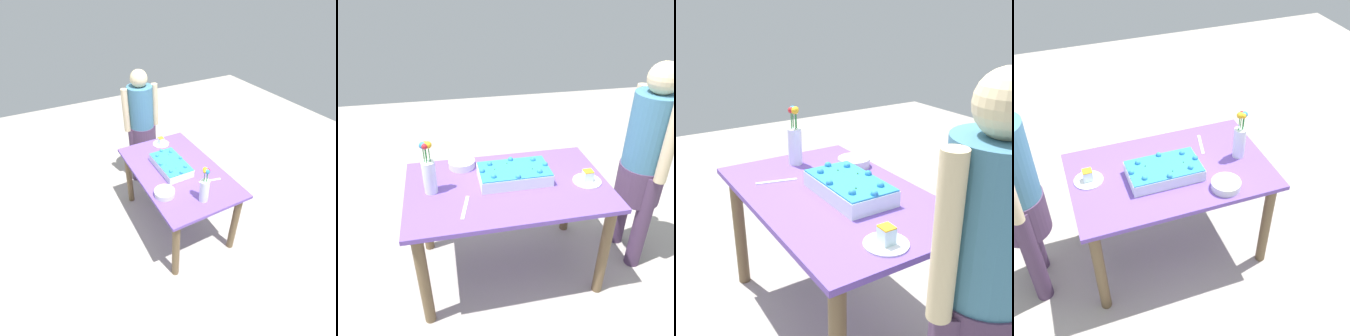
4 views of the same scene
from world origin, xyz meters
TOP-DOWN VIEW (x-y plane):
  - ground_plane at (0.00, 0.00)m, footprint 8.00×8.00m
  - dining_table at (0.00, 0.00)m, footprint 1.30×0.81m
  - sheet_cake at (-0.05, -0.05)m, footprint 0.46×0.27m
  - serving_plate_with_slice at (-0.52, 0.07)m, footprint 0.18×0.18m
  - cake_knife at (0.29, 0.19)m, footprint 0.07×0.22m
  - flower_vase at (0.48, -0.01)m, footprint 0.08×0.08m
  - fruit_bowl at (0.27, -0.28)m, footprint 0.18×0.18m
  - person_standing at (-0.95, 0.02)m, footprint 0.31×0.45m

SIDE VIEW (x-z plane):
  - ground_plane at x=0.00m, z-range 0.00..0.00m
  - dining_table at x=0.00m, z-range 0.24..1.00m
  - cake_knife at x=0.29m, z-range 0.75..0.76m
  - serving_plate_with_slice at x=-0.52m, z-range 0.73..0.82m
  - fruit_bowl at x=0.27m, z-range 0.75..0.80m
  - sheet_cake at x=-0.05m, z-range 0.74..0.85m
  - person_standing at x=-0.95m, z-range 0.11..1.60m
  - flower_vase at x=0.48m, z-range 0.72..1.06m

